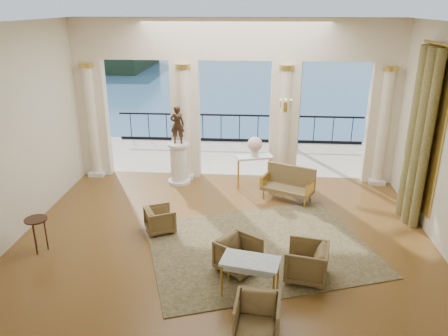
# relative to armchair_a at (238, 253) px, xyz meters

# --- Properties ---
(floor) EXTENTS (9.00, 9.00, 0.00)m
(floor) POSITION_rel_armchair_a_xyz_m (-0.35, 1.01, -0.36)
(floor) COLOR #45260F
(floor) RESTS_ON ground
(room_walls) EXTENTS (9.00, 9.00, 9.00)m
(room_walls) POSITION_rel_armchair_a_xyz_m (-0.35, -0.11, 2.51)
(room_walls) COLOR beige
(room_walls) RESTS_ON ground
(arcade) EXTENTS (9.00, 0.56, 4.50)m
(arcade) POSITION_rel_armchair_a_xyz_m (-0.35, 4.83, 2.22)
(arcade) COLOR beige
(arcade) RESTS_ON ground
(terrace) EXTENTS (10.00, 3.60, 0.10)m
(terrace) POSITION_rel_armchair_a_xyz_m (-0.35, 6.81, -0.41)
(terrace) COLOR beige
(terrace) RESTS_ON ground
(balustrade) EXTENTS (9.00, 0.06, 1.03)m
(balustrade) POSITION_rel_armchair_a_xyz_m (-0.35, 8.41, 0.05)
(balustrade) COLOR black
(balustrade) RESTS_ON terrace
(palm_tree) EXTENTS (2.00, 2.00, 4.50)m
(palm_tree) POSITION_rel_armchair_a_xyz_m (1.65, 7.61, 3.73)
(palm_tree) COLOR #4C3823
(palm_tree) RESTS_ON terrace
(headland) EXTENTS (22.00, 18.00, 6.00)m
(headland) POSITION_rel_armchair_a_xyz_m (-30.35, 71.01, -3.36)
(headland) COLOR black
(headland) RESTS_ON sea
(sea) EXTENTS (160.00, 160.00, 0.00)m
(sea) POSITION_rel_armchair_a_xyz_m (-0.35, 61.01, -6.36)
(sea) COLOR teal
(sea) RESTS_ON ground
(curtain) EXTENTS (0.33, 1.40, 4.09)m
(curtain) POSITION_rel_armchair_a_xyz_m (3.93, 2.51, 1.66)
(curtain) COLOR brown
(curtain) RESTS_ON ground
(window_frame) EXTENTS (0.04, 1.60, 3.40)m
(window_frame) POSITION_rel_armchair_a_xyz_m (4.12, 2.51, 1.74)
(window_frame) COLOR gold
(window_frame) RESTS_ON room_walls
(wall_sconce) EXTENTS (0.30, 0.11, 0.33)m
(wall_sconce) POSITION_rel_armchair_a_xyz_m (1.05, 4.51, 1.86)
(wall_sconce) COLOR gold
(wall_sconce) RESTS_ON arcade
(rug) EXTENTS (5.38, 4.75, 0.02)m
(rug) POSITION_rel_armchair_a_xyz_m (0.42, 0.85, -0.35)
(rug) COLOR #2D3216
(rug) RESTS_ON ground
(armchair_a) EXTENTS (0.95, 0.96, 0.73)m
(armchair_a) POSITION_rel_armchair_a_xyz_m (0.00, 0.00, 0.00)
(armchair_a) COLOR #433320
(armchair_a) RESTS_ON ground
(armchair_b) EXTENTS (0.74, 0.70, 0.71)m
(armchair_b) POSITION_rel_armchair_a_xyz_m (0.37, -1.76, -0.01)
(armchair_b) COLOR #433320
(armchair_b) RESTS_ON ground
(armchair_c) EXTENTS (0.84, 0.87, 0.77)m
(armchair_c) POSITION_rel_armchair_a_xyz_m (1.27, -0.19, 0.02)
(armchair_c) COLOR #433320
(armchair_c) RESTS_ON ground
(armchair_d) EXTENTS (0.78, 0.80, 0.63)m
(armchair_d) POSITION_rel_armchair_a_xyz_m (-1.83, 1.40, -0.05)
(armchair_d) COLOR #433320
(armchair_d) RESTS_ON ground
(settee) EXTENTS (1.44, 1.07, 0.88)m
(settee) POSITION_rel_armchair_a_xyz_m (1.16, 3.39, 0.07)
(settee) COLOR #433320
(settee) RESTS_ON ground
(game_table) EXTENTS (1.09, 0.73, 0.69)m
(game_table) POSITION_rel_armchair_a_xyz_m (0.24, -0.73, 0.25)
(game_table) COLOR #92A6B4
(game_table) RESTS_ON ground
(pedestal) EXTENTS (0.65, 0.65, 1.19)m
(pedestal) POSITION_rel_armchair_a_xyz_m (-1.90, 4.27, 0.21)
(pedestal) COLOR silver
(pedestal) RESTS_ON ground
(statue) EXTENTS (0.40, 0.27, 1.06)m
(statue) POSITION_rel_armchair_a_xyz_m (-1.90, 4.27, 1.35)
(statue) COLOR #322216
(statue) RESTS_ON pedestal
(console_table) EXTENTS (1.05, 0.64, 0.93)m
(console_table) POSITION_rel_armchair_a_xyz_m (0.25, 4.06, 0.41)
(console_table) COLOR silver
(console_table) RESTS_ON ground
(urn) EXTENTS (0.41, 0.41, 0.54)m
(urn) POSITION_rel_armchair_a_xyz_m (0.25, 4.06, 0.88)
(urn) COLOR silver
(urn) RESTS_ON console_table
(side_table) EXTENTS (0.46, 0.46, 0.74)m
(side_table) POSITION_rel_armchair_a_xyz_m (-4.14, 0.37, 0.27)
(side_table) COLOR black
(side_table) RESTS_ON ground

